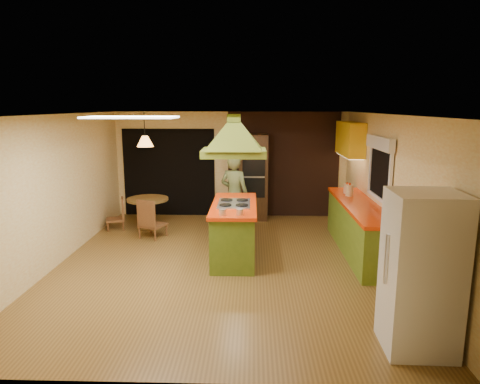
{
  "coord_description": "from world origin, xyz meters",
  "views": [
    {
      "loc": [
        0.53,
        -6.92,
        2.64
      ],
      "look_at": [
        0.3,
        0.42,
        1.15
      ],
      "focal_mm": 32.0,
      "sensor_mm": 36.0,
      "label": 1
    }
  ],
  "objects_px": {
    "man": "(235,195)",
    "dining_table": "(148,207)",
    "canister_large": "(349,190)",
    "wall_oven": "(254,177)",
    "kitchen_island": "(234,230)",
    "refrigerator": "(421,273)"
  },
  "relations": [
    {
      "from": "man",
      "to": "dining_table",
      "type": "distance_m",
      "value": 1.98
    },
    {
      "from": "canister_large",
      "to": "wall_oven",
      "type": "bearing_deg",
      "value": 137.74
    },
    {
      "from": "kitchen_island",
      "to": "refrigerator",
      "type": "height_order",
      "value": "refrigerator"
    },
    {
      "from": "wall_oven",
      "to": "dining_table",
      "type": "relative_size",
      "value": 2.24
    },
    {
      "from": "wall_oven",
      "to": "canister_large",
      "type": "xyz_separation_m",
      "value": [
        1.86,
        -1.69,
        0.03
      ]
    },
    {
      "from": "kitchen_island",
      "to": "man",
      "type": "bearing_deg",
      "value": 91.93
    },
    {
      "from": "wall_oven",
      "to": "dining_table",
      "type": "distance_m",
      "value": 2.52
    },
    {
      "from": "dining_table",
      "to": "canister_large",
      "type": "xyz_separation_m",
      "value": [
        4.15,
        -0.78,
        0.56
      ]
    },
    {
      "from": "kitchen_island",
      "to": "wall_oven",
      "type": "distance_m",
      "value": 2.7
    },
    {
      "from": "wall_oven",
      "to": "dining_table",
      "type": "bearing_deg",
      "value": -157.53
    },
    {
      "from": "man",
      "to": "canister_large",
      "type": "xyz_separation_m",
      "value": [
        2.25,
        -0.37,
        0.18
      ]
    },
    {
      "from": "refrigerator",
      "to": "dining_table",
      "type": "bearing_deg",
      "value": 132.95
    },
    {
      "from": "canister_large",
      "to": "man",
      "type": "bearing_deg",
      "value": 170.54
    },
    {
      "from": "man",
      "to": "dining_table",
      "type": "bearing_deg",
      "value": 12.83
    },
    {
      "from": "man",
      "to": "refrigerator",
      "type": "relative_size",
      "value": 0.96
    },
    {
      "from": "canister_large",
      "to": "refrigerator",
      "type": "bearing_deg",
      "value": -90.93
    },
    {
      "from": "kitchen_island",
      "to": "canister_large",
      "type": "xyz_separation_m",
      "value": [
        2.2,
        0.94,
        0.54
      ]
    },
    {
      "from": "dining_table",
      "to": "canister_large",
      "type": "height_order",
      "value": "canister_large"
    },
    {
      "from": "kitchen_island",
      "to": "wall_oven",
      "type": "xyz_separation_m",
      "value": [
        0.34,
        2.62,
        0.51
      ]
    },
    {
      "from": "kitchen_island",
      "to": "dining_table",
      "type": "relative_size",
      "value": 2.16
    },
    {
      "from": "man",
      "to": "wall_oven",
      "type": "relative_size",
      "value": 0.85
    },
    {
      "from": "man",
      "to": "kitchen_island",
      "type": "bearing_deg",
      "value": 117.09
    }
  ]
}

